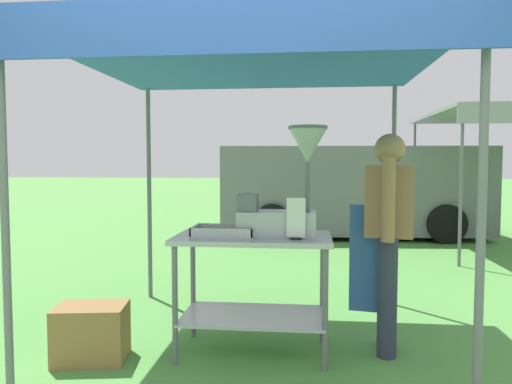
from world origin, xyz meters
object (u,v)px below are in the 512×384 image
vendor (388,231)px  supply_crate (91,333)px  donut_tray (225,233)px  menu_sign (296,222)px  stall_canopy (255,64)px  donut_cart (253,267)px  donut_fryer (286,193)px  van_grey (351,190)px

vendor → supply_crate: vendor is taller
donut_tray → menu_sign: size_ratio=1.55×
stall_canopy → supply_crate: (-1.13, -0.36, -1.93)m
donut_cart → donut_fryer: 0.60m
stall_canopy → donut_cart: stall_canopy is taller
stall_canopy → menu_sign: stall_canopy is taller
stall_canopy → van_grey: stall_canopy is taller
donut_tray → menu_sign: menu_sign is taller
stall_canopy → donut_tray: size_ratio=5.95×
menu_sign → supply_crate: menu_sign is taller
donut_cart → stall_canopy: bearing=90.0°
stall_canopy → supply_crate: stall_canopy is taller
donut_cart → donut_fryer: (0.24, 0.01, 0.55)m
vendor → donut_fryer: bearing=-171.6°
van_grey → donut_cart: bearing=-101.9°
donut_cart → donut_tray: size_ratio=2.53×
menu_sign → donut_cart: bearing=152.5°
donut_tray → supply_crate: 1.18m
donut_tray → van_grey: van_grey is taller
donut_cart → supply_crate: (-1.13, -0.26, -0.44)m
donut_cart → menu_sign: menu_sign is taller
stall_canopy → menu_sign: 1.20m
supply_crate → van_grey: (2.38, 6.22, 0.68)m
donut_fryer → vendor: size_ratio=0.49×
donut_fryer → van_grey: van_grey is taller
stall_canopy → supply_crate: 2.26m
stall_canopy → vendor: bearing=1.1°
vendor → donut_tray: bearing=-172.1°
menu_sign → vendor: 0.73m
donut_fryer → menu_sign: (0.08, -0.17, -0.19)m
donut_tray → van_grey: 6.18m
menu_sign → van_grey: (0.94, 6.12, -0.12)m
menu_sign → van_grey: size_ratio=0.06×
donut_tray → donut_fryer: (0.43, 0.05, 0.29)m
vendor → donut_cart: bearing=-173.2°
supply_crate → donut_cart: bearing=13.1°
donut_tray → menu_sign: 0.53m
menu_sign → supply_crate: 1.65m
stall_canopy → supply_crate: bearing=-162.3°
menu_sign → van_grey: van_grey is taller
donut_cart → vendor: 1.02m
menu_sign → vendor: (0.66, 0.28, -0.09)m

